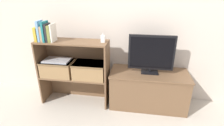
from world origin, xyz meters
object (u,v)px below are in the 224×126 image
(book_skyblue, at_px, (40,31))
(storage_basket_right, at_px, (90,69))
(laptop, at_px, (57,60))
(tv_stand, at_px, (148,89))
(book_mustard, at_px, (38,34))
(baby_monitor, at_px, (103,39))
(storage_basket_left, at_px, (58,67))
(book_charcoal, at_px, (48,33))
(book_tan, at_px, (43,34))
(book_ivory, at_px, (53,33))
(book_teal, at_px, (45,31))
(tv, at_px, (151,54))
(book_olive, at_px, (51,33))

(book_skyblue, distance_m, storage_basket_right, 0.79)
(laptop, bearing_deg, storage_basket_right, 0.00)
(tv_stand, relative_size, book_mustard, 5.70)
(baby_monitor, bearing_deg, storage_basket_left, -178.65)
(book_charcoal, bearing_deg, storage_basket_left, 37.02)
(tv_stand, distance_m, book_tan, 1.56)
(book_mustard, bearing_deg, storage_basket_right, 3.66)
(book_ivory, bearing_deg, storage_basket_left, 111.70)
(tv_stand, height_order, book_skyblue, book_skyblue)
(tv_stand, distance_m, laptop, 1.30)
(book_teal, distance_m, storage_basket_right, 0.74)
(tv, xyz_separation_m, baby_monitor, (-0.61, -0.06, 0.18))
(book_mustard, relative_size, book_teal, 0.72)
(book_skyblue, height_order, book_tan, book_skyblue)
(tv_stand, height_order, book_charcoal, book_charcoal)
(book_skyblue, xyz_separation_m, book_teal, (0.07, 0.00, -0.00))
(tv, distance_m, storage_basket_right, 0.83)
(storage_basket_left, relative_size, laptop, 1.23)
(book_tan, xyz_separation_m, book_olive, (0.11, 0.00, 0.01))
(storage_basket_left, xyz_separation_m, laptop, (0.00, 0.00, 0.11))
(storage_basket_right, bearing_deg, baby_monitor, 4.64)
(book_mustard, height_order, book_tan, book_tan)
(tv, bearing_deg, baby_monitor, -174.15)
(book_mustard, distance_m, book_charcoal, 0.14)
(book_olive, xyz_separation_m, storage_basket_left, (0.01, 0.04, -0.48))
(book_ivory, xyz_separation_m, storage_basket_right, (0.43, 0.04, -0.49))
(book_mustard, distance_m, book_tan, 0.08)
(book_tan, distance_m, storage_basket_left, 0.49)
(baby_monitor, relative_size, laptop, 0.35)
(book_teal, bearing_deg, tv_stand, 5.16)
(tv, relative_size, book_teal, 2.29)
(book_charcoal, relative_size, storage_basket_right, 0.53)
(book_skyblue, height_order, laptop, book_skyblue)
(laptop, bearing_deg, book_tan, -161.10)
(book_skyblue, distance_m, laptop, 0.43)
(book_charcoal, distance_m, storage_basket_right, 0.71)
(book_skyblue, height_order, baby_monitor, book_skyblue)
(tv_stand, xyz_separation_m, book_teal, (-1.33, -0.12, 0.78))
(storage_basket_right, xyz_separation_m, laptop, (-0.45, 0.00, 0.11))
(book_mustard, height_order, storage_basket_left, book_mustard)
(book_teal, bearing_deg, baby_monitor, 4.47)
(tv, relative_size, storage_basket_right, 1.35)
(book_teal, height_order, laptop, book_teal)
(storage_basket_right, bearing_deg, book_ivory, -174.54)
(book_charcoal, bearing_deg, book_skyblue, 180.00)
(book_tan, bearing_deg, tv, 4.97)
(book_olive, height_order, book_ivory, book_ivory)
(book_skyblue, distance_m, book_tan, 0.05)
(book_charcoal, xyz_separation_m, book_olive, (0.04, 0.00, -0.01))
(tv_stand, bearing_deg, tv, -90.00)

